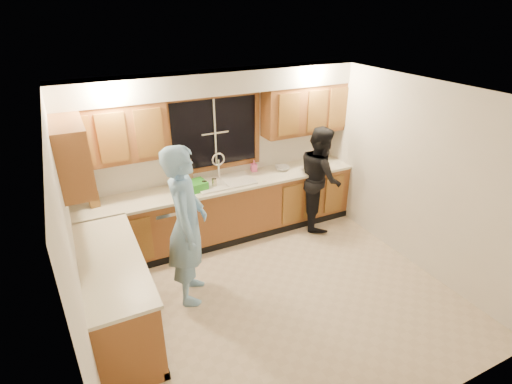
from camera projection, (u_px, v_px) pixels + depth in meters
floor at (275, 297)px, 4.98m from camera, size 4.20×4.20×0.00m
ceiling at (280, 96)px, 3.89m from camera, size 4.20×4.20×0.00m
wall_back at (216, 155)px, 5.97m from camera, size 4.20×0.00×4.20m
wall_left at (74, 257)px, 3.60m from camera, size 0.00×3.80×3.80m
wall_right at (416, 176)px, 5.28m from camera, size 0.00×3.80×3.80m
base_cabinets_back at (225, 211)px, 6.08m from camera, size 4.20×0.60×0.88m
base_cabinets_left at (116, 295)px, 4.35m from camera, size 0.60×1.90×0.88m
countertop_back at (224, 184)px, 5.87m from camera, size 4.20×0.63×0.04m
countertop_left at (111, 260)px, 4.16m from camera, size 0.63×1.90×0.04m
upper_cabinets_left at (112, 134)px, 5.02m from camera, size 1.35×0.33×0.75m
upper_cabinets_right at (304, 109)px, 6.16m from camera, size 1.35×0.33×0.75m
upper_cabinets_return at (72, 156)px, 4.32m from camera, size 0.33×0.90×0.75m
soffit at (217, 82)px, 5.35m from camera, size 4.20×0.35×0.30m
window_frame at (215, 133)px, 5.81m from camera, size 1.44×0.03×1.14m
sink at (224, 186)px, 5.90m from camera, size 0.86×0.52×0.57m
dishwasher at (171, 226)px, 5.74m from camera, size 0.60×0.56×0.82m
stove at (125, 329)px, 3.88m from camera, size 0.58×0.75×0.90m
man at (187, 226)px, 4.61m from camera, size 0.70×0.84×1.97m
woman at (320, 178)px, 6.27m from camera, size 0.88×0.98×1.65m
knife_block at (94, 199)px, 5.15m from camera, size 0.13×0.12×0.22m
cutting_board at (183, 173)px, 5.72m from camera, size 0.29×0.12×0.37m
dish_crate at (196, 186)px, 5.62m from camera, size 0.30×0.29×0.13m
soap_bottle at (254, 166)px, 6.23m from camera, size 0.09×0.09×0.18m
bowl at (282, 168)px, 6.31m from camera, size 0.30×0.30×0.06m
can_left at (214, 183)px, 5.70m from camera, size 0.09×0.09×0.13m
can_right at (205, 185)px, 5.63m from camera, size 0.09×0.09×0.13m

